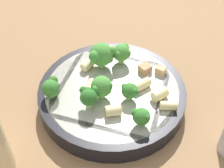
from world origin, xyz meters
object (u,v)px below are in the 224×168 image
at_px(broccoli_floret_1, 86,96).
at_px(chicken_chunk_0, 145,69).
at_px(broccoli_floret_0, 102,87).
at_px(broccoli_floret_6, 101,55).
at_px(broccoli_floret_3, 129,92).
at_px(rigatoni_1, 113,110).
at_px(rigatoni_4, 87,65).
at_px(broccoli_floret_2, 141,116).
at_px(rigatoni_3, 90,86).
at_px(broccoli_floret_5, 51,87).
at_px(broccoli_floret_4, 122,53).
at_px(rigatoni_5, 110,52).
at_px(rigatoni_2, 160,94).
at_px(rigatoni_6, 169,106).
at_px(rigatoni_0, 142,85).
at_px(chicken_chunk_1, 161,70).
at_px(pasta_bowl, 112,94).

xyz_separation_m(broccoli_floret_1, chicken_chunk_0, (0.02, 0.12, -0.02)).
height_order(broccoli_floret_0, chicken_chunk_0, broccoli_floret_0).
xyz_separation_m(broccoli_floret_6, chicken_chunk_0, (0.06, 0.04, -0.02)).
height_order(broccoli_floret_3, rigatoni_1, broccoli_floret_3).
bearing_deg(rigatoni_4, chicken_chunk_0, 34.67).
bearing_deg(rigatoni_1, broccoli_floret_2, 13.93).
bearing_deg(rigatoni_3, broccoli_floret_5, -127.34).
distance_m(broccoli_floret_4, rigatoni_4, 0.06).
bearing_deg(broccoli_floret_1, broccoli_floret_4, 101.50).
bearing_deg(broccoli_floret_5, rigatoni_5, 88.22).
height_order(broccoli_floret_2, broccoli_floret_3, same).
height_order(rigatoni_2, rigatoni_6, rigatoni_2).
xyz_separation_m(rigatoni_3, rigatoni_5, (-0.03, 0.09, -0.00)).
height_order(broccoli_floret_0, rigatoni_0, broccoli_floret_0).
relative_size(broccoli_floret_0, broccoli_floret_1, 1.10).
xyz_separation_m(broccoli_floret_3, chicken_chunk_1, (0.00, 0.08, -0.01)).
xyz_separation_m(pasta_bowl, broccoli_floret_3, (0.04, -0.00, 0.03)).
relative_size(rigatoni_4, chicken_chunk_0, 1.22).
height_order(rigatoni_3, chicken_chunk_0, same).
relative_size(broccoli_floret_6, rigatoni_3, 1.97).
xyz_separation_m(rigatoni_3, chicken_chunk_1, (0.07, 0.11, -0.00)).
bearing_deg(chicken_chunk_0, rigatoni_6, -30.89).
relative_size(rigatoni_3, chicken_chunk_0, 1.30).
distance_m(broccoli_floret_6, rigatoni_4, 0.03).
bearing_deg(rigatoni_4, broccoli_floret_6, 45.41).
height_order(rigatoni_2, rigatoni_3, rigatoni_2).
xyz_separation_m(broccoli_floret_6, rigatoni_1, (0.08, -0.07, -0.02)).
bearing_deg(broccoli_floret_0, chicken_chunk_1, 70.21).
bearing_deg(rigatoni_0, broccoli_floret_5, -133.51).
bearing_deg(pasta_bowl, broccoli_floret_3, -3.70).
xyz_separation_m(rigatoni_2, rigatoni_4, (-0.14, -0.02, -0.00)).
bearing_deg(pasta_bowl, broccoli_floret_0, -86.86).
xyz_separation_m(rigatoni_1, rigatoni_6, (0.06, 0.06, -0.00)).
relative_size(broccoli_floret_2, broccoli_floret_5, 0.96).
xyz_separation_m(broccoli_floret_0, rigatoni_4, (-0.07, 0.04, -0.02)).
bearing_deg(broccoli_floret_4, broccoli_floret_5, -104.45).
bearing_deg(rigatoni_1, broccoli_floret_1, -162.06).
relative_size(rigatoni_2, rigatoni_4, 1.11).
height_order(broccoli_floret_4, chicken_chunk_0, broccoli_floret_4).
distance_m(broccoli_floret_5, rigatoni_0, 0.14).
height_order(broccoli_floret_0, chicken_chunk_1, broccoli_floret_0).
bearing_deg(broccoli_floret_2, rigatoni_3, 176.85).
distance_m(broccoli_floret_2, broccoli_floret_6, 0.14).
relative_size(broccoli_floret_2, chicken_chunk_1, 1.90).
xyz_separation_m(rigatoni_1, rigatoni_2, (0.03, 0.07, -0.00)).
relative_size(chicken_chunk_0, chicken_chunk_1, 1.13).
bearing_deg(pasta_bowl, rigatoni_2, 23.86).
bearing_deg(broccoli_floret_1, broccoli_floret_0, 77.66).
height_order(broccoli_floret_5, rigatoni_4, broccoli_floret_5).
height_order(broccoli_floret_6, rigatoni_2, broccoli_floret_6).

